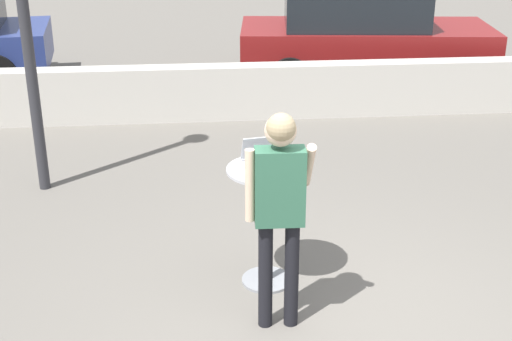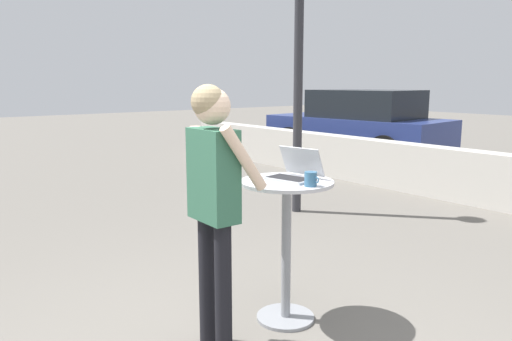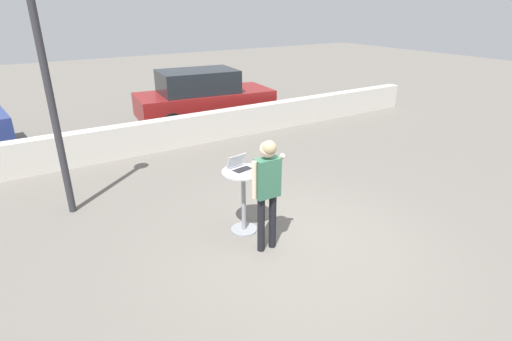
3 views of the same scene
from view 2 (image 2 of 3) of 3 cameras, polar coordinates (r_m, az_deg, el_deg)
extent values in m
cylinder|color=gray|center=(3.90, 3.38, -16.38)|extent=(0.43, 0.43, 0.03)
cylinder|color=gray|center=(3.70, 3.46, -9.21)|extent=(0.07, 0.07, 1.01)
cylinder|color=#B7B7BC|center=(3.56, 3.55, -1.35)|extent=(0.67, 0.67, 0.02)
cube|color=#B7BABF|center=(3.57, 3.78, -0.98)|extent=(0.38, 0.27, 0.02)
cube|color=black|center=(3.57, 3.78, -0.82)|extent=(0.33, 0.22, 0.00)
cube|color=#B7BABF|center=(3.67, 5.25, 1.09)|extent=(0.36, 0.16, 0.21)
cube|color=white|center=(3.66, 5.20, 1.12)|extent=(0.33, 0.14, 0.19)
cylinder|color=#336084|center=(3.37, 6.26, -0.98)|extent=(0.08, 0.08, 0.10)
torus|color=#336084|center=(3.33, 6.94, -1.09)|extent=(0.04, 0.01, 0.04)
cylinder|color=black|center=(3.43, -5.62, -12.39)|extent=(0.11, 0.11, 0.88)
cylinder|color=black|center=(3.27, -3.76, -13.49)|extent=(0.11, 0.11, 0.88)
cube|color=#33664C|center=(3.14, -4.91, -0.52)|extent=(0.37, 0.19, 0.58)
sphere|color=beige|center=(3.09, -5.03, 7.33)|extent=(0.23, 0.23, 0.23)
sphere|color=#9E8966|center=(3.07, -5.49, 7.84)|extent=(0.21, 0.21, 0.21)
cylinder|color=beige|center=(3.32, -6.88, 0.28)|extent=(0.07, 0.07, 0.55)
cylinder|color=beige|center=(2.98, -1.39, 1.40)|extent=(0.08, 0.33, 0.43)
cube|color=navy|center=(11.81, 11.44, 4.47)|extent=(4.29, 2.21, 0.63)
cube|color=black|center=(11.66, 12.39, 7.45)|extent=(2.42, 1.80, 0.62)
cylinder|color=black|center=(11.96, 4.01, 3.36)|extent=(0.71, 0.29, 0.69)
cylinder|color=black|center=(13.27, 8.90, 3.93)|extent=(0.71, 0.29, 0.69)
cylinder|color=black|center=(10.45, 14.55, 2.08)|extent=(0.71, 0.29, 0.69)
cylinder|color=black|center=(11.93, 18.79, 2.83)|extent=(0.71, 0.29, 0.69)
cylinder|color=#2D2D33|center=(6.66, 4.87, 11.45)|extent=(0.12, 0.12, 3.82)
camera|label=1|loc=(4.60, -84.84, 20.21)|focal=50.00mm
camera|label=3|loc=(6.29, -66.46, 20.02)|focal=28.00mm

